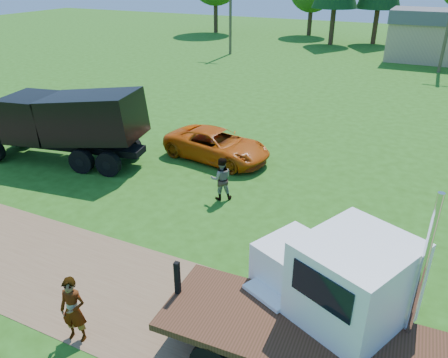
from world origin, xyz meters
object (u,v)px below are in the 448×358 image
at_px(orange_pickup, 217,145).
at_px(spectator_a, 73,310).
at_px(black_dump_truck, 65,122).
at_px(white_semi_tractor, 354,302).
at_px(flatbed_trailer, 336,349).

distance_m(orange_pickup, spectator_a, 11.69).
bearing_deg(black_dump_truck, spectator_a, -57.09).
bearing_deg(white_semi_tractor, flatbed_trailer, -73.26).
bearing_deg(white_semi_tractor, black_dump_truck, -178.32).
xyz_separation_m(black_dump_truck, flatbed_trailer, (14.04, -6.79, -1.05)).
bearing_deg(white_semi_tractor, orange_pickup, 155.68).
height_order(orange_pickup, flatbed_trailer, flatbed_trailer).
xyz_separation_m(white_semi_tractor, orange_pickup, (-7.98, 9.11, -0.84)).
bearing_deg(spectator_a, white_semi_tractor, 8.66).
bearing_deg(black_dump_truck, white_semi_tractor, -33.81).
relative_size(white_semi_tractor, flatbed_trailer, 0.95).
height_order(black_dump_truck, flatbed_trailer, black_dump_truck).
xyz_separation_m(black_dump_truck, orange_pickup, (6.17, 3.17, -1.21)).
height_order(white_semi_tractor, orange_pickup, white_semi_tractor).
xyz_separation_m(white_semi_tractor, spectator_a, (-6.09, -2.43, -0.66)).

